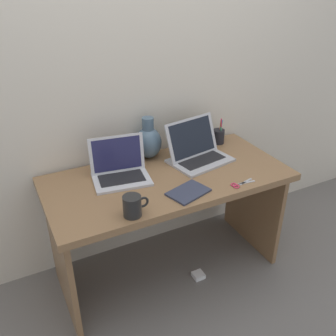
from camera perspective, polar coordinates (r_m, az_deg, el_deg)
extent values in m
plane|color=slate|center=(2.52, 0.00, -15.19)|extent=(6.00, 6.00, 0.00)
cube|color=beige|center=(2.22, -4.40, 14.29)|extent=(4.40, 0.04, 2.40)
cube|color=olive|center=(2.11, 0.00, -1.67)|extent=(1.38, 0.65, 0.04)
cube|color=olive|center=(2.16, -16.05, -13.67)|extent=(0.03, 0.55, 0.66)
cube|color=olive|center=(2.61, 12.91, -5.04)|extent=(0.03, 0.55, 0.66)
cube|color=silver|center=(2.06, -7.14, -1.76)|extent=(0.34, 0.27, 0.01)
cube|color=black|center=(2.06, -7.16, -1.54)|extent=(0.26, 0.17, 0.00)
cube|color=silver|center=(2.09, -7.87, 2.15)|extent=(0.31, 0.09, 0.21)
cube|color=#23234C|center=(2.09, -7.87, 2.15)|extent=(0.27, 0.08, 0.19)
cube|color=#B2B2B7|center=(2.26, 4.98, 1.18)|extent=(0.40, 0.31, 0.01)
cube|color=black|center=(2.25, 4.99, 1.38)|extent=(0.31, 0.20, 0.00)
cube|color=#B2B2B7|center=(2.26, 3.70, 4.66)|extent=(0.37, 0.15, 0.23)
cube|color=black|center=(2.26, 3.70, 4.66)|extent=(0.32, 0.14, 0.20)
ellipsoid|color=slate|center=(2.27, -3.04, 3.92)|extent=(0.16, 0.16, 0.19)
cylinder|color=slate|center=(2.22, -3.12, 6.83)|extent=(0.07, 0.07, 0.07)
cube|color=#33384C|center=(1.94, 3.15, -3.72)|extent=(0.24, 0.20, 0.01)
cylinder|color=black|center=(1.76, -5.54, -5.85)|extent=(0.09, 0.09, 0.11)
torus|color=black|center=(1.77, -3.85, -5.26)|extent=(0.06, 0.01, 0.06)
cylinder|color=black|center=(2.50, 7.78, 4.84)|extent=(0.08, 0.08, 0.09)
cylinder|color=orange|center=(2.49, 8.01, 5.96)|extent=(0.01, 0.02, 0.13)
cylinder|color=#D83359|center=(2.47, 8.21, 6.00)|extent=(0.03, 0.03, 0.15)
cylinder|color=#4CA566|center=(2.47, 8.18, 5.75)|extent=(0.02, 0.01, 0.13)
cylinder|color=#338CBF|center=(2.49, 8.07, 5.94)|extent=(0.02, 0.03, 0.13)
cube|color=#B7B7BC|center=(2.08, 11.86, -2.07)|extent=(0.10, 0.04, 0.00)
cube|color=#B7B7BC|center=(2.08, 12.03, -2.19)|extent=(0.10, 0.02, 0.00)
torus|color=#D83359|center=(2.02, 10.47, -2.80)|extent=(0.04, 0.04, 0.01)
torus|color=#D83359|center=(2.04, 10.10, -2.54)|extent=(0.04, 0.04, 0.01)
cube|color=white|center=(2.47, 4.69, -16.12)|extent=(0.07, 0.07, 0.03)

